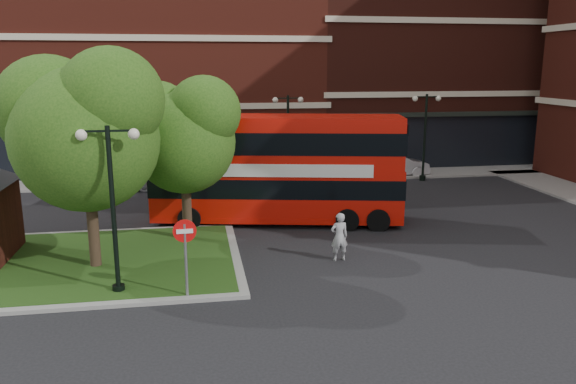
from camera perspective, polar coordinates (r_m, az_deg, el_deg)
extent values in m
plane|color=black|center=(17.54, 1.50, -9.43)|extent=(120.00, 120.00, 0.00)
cube|color=slate|center=(33.24, -3.98, 1.39)|extent=(44.00, 3.00, 0.12)
cube|color=maroon|center=(40.22, -16.98, 12.82)|extent=(26.00, 12.00, 14.00)
cube|color=#471911|center=(43.48, 14.06, 14.27)|extent=(18.00, 12.00, 16.00)
cube|color=gray|center=(20.62, -22.82, -6.84)|extent=(12.60, 7.60, 0.12)
cube|color=#19380F|center=(20.61, -22.82, -6.80)|extent=(12.00, 7.00, 0.15)
cylinder|color=#2D2116|center=(19.30, -19.30, -1.95)|extent=(0.36, 0.36, 3.92)
sphere|color=#1E4912|center=(18.87, -19.83, 5.06)|extent=(4.60, 4.60, 4.60)
sphere|color=#1E4912|center=(19.68, -23.01, 7.76)|extent=(3.45, 3.45, 3.45)
sphere|color=#1E4912|center=(18.16, -17.49, 8.95)|extent=(3.22, 3.22, 3.22)
cylinder|color=#2D2116|center=(21.50, -10.28, -0.57)|extent=(0.36, 0.36, 3.47)
sphere|color=#1E4912|center=(21.11, -10.51, 5.00)|extent=(3.80, 3.80, 3.80)
sphere|color=#1E4912|center=(21.62, -13.11, 7.21)|extent=(2.85, 2.85, 2.85)
sphere|color=#1E4912|center=(20.62, -8.51, 8.01)|extent=(2.66, 2.66, 2.66)
cylinder|color=black|center=(16.81, -17.33, -2.04)|extent=(0.14, 0.14, 5.00)
cylinder|color=black|center=(17.54, -16.81, -9.48)|extent=(0.36, 0.36, 0.30)
cube|color=black|center=(16.39, -17.87, 5.93)|extent=(1.40, 0.06, 0.06)
sphere|color=#F2EACC|center=(16.52, -20.26, 5.45)|extent=(0.32, 0.32, 0.32)
sphere|color=#F2EACC|center=(16.32, -15.41, 5.70)|extent=(0.32, 0.32, 0.32)
cylinder|color=black|center=(31.14, 0.00, 5.20)|extent=(0.14, 0.14, 5.00)
cylinder|color=black|center=(31.54, 0.00, 0.96)|extent=(0.36, 0.36, 0.30)
cube|color=black|center=(30.91, 0.00, 9.52)|extent=(1.40, 0.06, 0.06)
sphere|color=#F2EACC|center=(30.81, -1.31, 9.32)|extent=(0.32, 0.32, 0.32)
sphere|color=#F2EACC|center=(31.04, 1.29, 9.34)|extent=(0.32, 0.32, 0.32)
cylinder|color=black|center=(33.41, 13.71, 5.36)|extent=(0.14, 0.14, 5.00)
cylinder|color=black|center=(33.78, 13.50, 1.40)|extent=(0.36, 0.36, 0.30)
cube|color=black|center=(33.20, 13.93, 9.38)|extent=(1.40, 0.06, 0.06)
sphere|color=#F2EACC|center=(32.93, 12.79, 9.24)|extent=(0.32, 0.32, 0.32)
sphere|color=#F2EACC|center=(33.49, 15.03, 9.17)|extent=(0.32, 0.32, 0.32)
cube|color=red|center=(23.95, -1.10, 0.26)|extent=(10.74, 4.48, 2.00)
cube|color=red|center=(23.59, -1.12, 5.00)|extent=(10.64, 4.44, 2.00)
cube|color=black|center=(23.58, -1.13, 5.24)|extent=(10.74, 4.48, 0.90)
cube|color=silver|center=(22.54, -1.29, 2.18)|extent=(7.70, 1.65, 0.52)
imported|color=#98999B|center=(19.45, 5.23, -4.55)|extent=(0.65, 0.45, 1.70)
imported|color=#B1B4B8|center=(31.29, -12.02, 1.75)|extent=(4.62, 1.98, 1.55)
imported|color=silver|center=(34.60, 10.71, 2.72)|extent=(4.33, 1.82, 1.39)
cylinder|color=slate|center=(16.38, -10.33, -7.03)|extent=(0.08, 0.08, 2.28)
cylinder|color=red|center=(16.09, -10.46, -3.91)|extent=(0.66, 0.08, 0.66)
cube|color=white|center=(16.09, -10.46, -3.91)|extent=(0.47, 0.06, 0.12)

